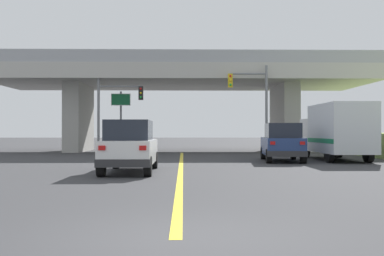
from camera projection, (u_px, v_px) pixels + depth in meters
name	position (u px, v px, depth m)	size (l,w,h in m)	color
ground	(182.00, 151.00, 36.70)	(160.00, 160.00, 0.00)	#353538
overpass_bridge	(182.00, 85.00, 36.74)	(29.50, 9.73, 7.38)	#B7B5AD
lane_divider_stripe	(181.00, 167.00, 20.17)	(0.20, 27.06, 0.01)	yellow
suv_lead	(130.00, 146.00, 17.63)	(1.91, 4.68, 2.02)	silver
suv_crossing	(282.00, 142.00, 24.10)	(2.34, 4.67, 2.02)	navy
box_truck	(336.00, 131.00, 25.00)	(2.33, 6.65, 3.06)	silver
traffic_signal_nearside	(254.00, 98.00, 31.52)	(2.77, 0.36, 6.19)	slate
traffic_signal_farside	(114.00, 105.00, 32.05)	(3.24, 0.36, 5.37)	slate
highway_sign	(121.00, 108.00, 33.80)	(1.44, 0.17, 4.57)	#56595E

